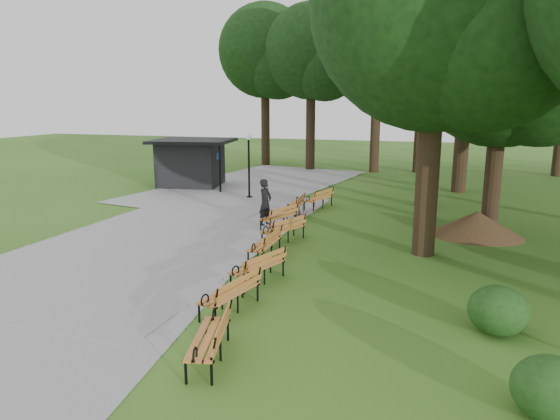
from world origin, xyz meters
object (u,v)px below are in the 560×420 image
(bench_5, at_px, (279,217))
(lawn_tree_4, at_px, (471,23))
(bench_4, at_px, (283,229))
(bench_1, at_px, (230,293))
(person, at_px, (265,203))
(dirt_mound, at_px, (477,224))
(lamp_post, at_px, (249,152))
(bench_0, at_px, (208,338))
(bench_6, at_px, (294,206))
(bench_3, at_px, (265,244))
(lawn_tree_0, at_px, (438,3))
(kiosk, at_px, (191,163))
(bench_2, at_px, (258,267))
(bench_7, at_px, (319,199))
(lawn_tree_1, at_px, (504,51))

(bench_5, height_order, lawn_tree_4, lawn_tree_4)
(bench_4, bearing_deg, bench_1, 29.56)
(person, bearing_deg, dirt_mound, -71.77)
(lamp_post, relative_size, lawn_tree_4, 0.27)
(bench_0, xyz_separation_m, bench_6, (-1.79, 12.05, 0.00))
(bench_3, xyz_separation_m, bench_6, (-0.72, 5.83, 0.00))
(lawn_tree_0, bearing_deg, bench_1, -124.52)
(kiosk, xyz_separation_m, dirt_mound, (14.74, -6.76, -0.88))
(bench_2, distance_m, lawn_tree_4, 18.89)
(lamp_post, distance_m, bench_3, 10.04)
(bench_7, bearing_deg, lawn_tree_0, 56.03)
(dirt_mound, distance_m, bench_3, 7.92)
(bench_0, bearing_deg, bench_7, 171.26)
(bench_2, xyz_separation_m, lawn_tree_0, (4.08, 3.98, 7.00))
(kiosk, relative_size, bench_0, 2.23)
(bench_6, bearing_deg, kiosk, -129.17)
(bench_7, bearing_deg, person, -1.17)
(kiosk, relative_size, lamp_post, 1.32)
(kiosk, relative_size, lawn_tree_1, 0.44)
(bench_5, xyz_separation_m, bench_7, (0.61, 3.97, 0.00))
(bench_2, distance_m, bench_4, 4.08)
(kiosk, distance_m, lamp_post, 5.15)
(person, bearing_deg, bench_3, -148.87)
(bench_7, distance_m, lawn_tree_4, 11.97)
(bench_3, relative_size, bench_5, 1.00)
(lawn_tree_4, bearing_deg, bench_4, -116.40)
(bench_0, xyz_separation_m, lawn_tree_4, (4.96, 20.30, 8.06))
(lawn_tree_1, distance_m, lawn_tree_4, 8.83)
(person, height_order, bench_2, person)
(bench_3, relative_size, lawn_tree_1, 0.20)
(bench_5, distance_m, lawn_tree_1, 9.78)
(person, distance_m, kiosk, 10.32)
(lamp_post, height_order, lawn_tree_0, lawn_tree_0)
(bench_1, bearing_deg, bench_0, 26.29)
(bench_2, xyz_separation_m, bench_7, (-0.65, 9.79, 0.00))
(bench_0, bearing_deg, bench_1, 179.46)
(bench_0, bearing_deg, person, 179.72)
(bench_4, bearing_deg, bench_3, 24.15)
(bench_5, xyz_separation_m, lawn_tree_1, (7.55, 1.82, 5.95))
(bench_0, height_order, bench_3, same)
(bench_5, relative_size, lawn_tree_0, 0.17)
(bench_2, bearing_deg, lamp_post, -138.48)
(dirt_mound, bearing_deg, bench_3, -143.41)
(lamp_post, xyz_separation_m, lawn_tree_4, (9.97, 5.04, 6.20))
(bench_0, xyz_separation_m, bench_2, (-0.52, 4.12, 0.00))
(lamp_post, relative_size, bench_0, 1.69)
(lamp_post, distance_m, bench_1, 13.94)
(bench_4, relative_size, bench_7, 1.00)
(lamp_post, height_order, bench_1, lamp_post)
(person, xyz_separation_m, dirt_mound, (7.69, 0.78, -0.46))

